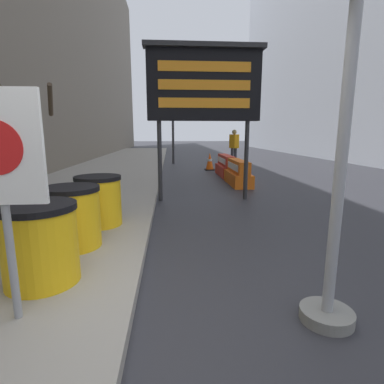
{
  "coord_description": "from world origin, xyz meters",
  "views": [
    {
      "loc": [
        0.33,
        -2.32,
        1.56
      ],
      "look_at": [
        0.84,
        4.58,
        0.2
      ],
      "focal_mm": 28.0,
      "sensor_mm": 36.0,
      "label": 1
    }
  ],
  "objects_px": {
    "jersey_barrier_red_striped": "(226,167)",
    "traffic_light_near_curb": "(173,108)",
    "barrel_drum_back": "(99,200)",
    "traffic_cone_mid": "(224,161)",
    "jersey_barrier_orange_far": "(238,174)",
    "traffic_cone_near": "(226,162)",
    "barrel_drum_foreground": "(40,244)",
    "barrel_drum_middle": "(72,217)",
    "traffic_cone_far": "(210,161)",
    "message_board": "(204,85)",
    "pedestrian_worker": "(234,144)"
  },
  "relations": [
    {
      "from": "barrel_drum_foreground",
      "to": "pedestrian_worker",
      "type": "xyz_separation_m",
      "value": [
        4.44,
        12.02,
        0.51
      ]
    },
    {
      "from": "jersey_barrier_red_striped",
      "to": "traffic_cone_far",
      "type": "xyz_separation_m",
      "value": [
        -0.38,
        1.77,
        0.03
      ]
    },
    {
      "from": "barrel_drum_middle",
      "to": "barrel_drum_back",
      "type": "xyz_separation_m",
      "value": [
        0.12,
        0.94,
        0.0
      ]
    },
    {
      "from": "barrel_drum_foreground",
      "to": "message_board",
      "type": "distance_m",
      "value": 5.05
    },
    {
      "from": "traffic_cone_far",
      "to": "message_board",
      "type": "bearing_deg",
      "value": -99.0
    },
    {
      "from": "barrel_drum_back",
      "to": "message_board",
      "type": "xyz_separation_m",
      "value": [
        1.91,
        2.25,
        2.09
      ]
    },
    {
      "from": "traffic_cone_mid",
      "to": "jersey_barrier_red_striped",
      "type": "bearing_deg",
      "value": -98.43
    },
    {
      "from": "barrel_drum_foreground",
      "to": "jersey_barrier_orange_far",
      "type": "bearing_deg",
      "value": 61.69
    },
    {
      "from": "jersey_barrier_orange_far",
      "to": "jersey_barrier_red_striped",
      "type": "bearing_deg",
      "value": 90.0
    },
    {
      "from": "jersey_barrier_orange_far",
      "to": "traffic_cone_far",
      "type": "relative_size",
      "value": 2.34
    },
    {
      "from": "jersey_barrier_red_striped",
      "to": "barrel_drum_middle",
      "type": "bearing_deg",
      "value": -114.57
    },
    {
      "from": "traffic_cone_mid",
      "to": "traffic_light_near_curb",
      "type": "bearing_deg",
      "value": 137.26
    },
    {
      "from": "barrel_drum_foreground",
      "to": "traffic_cone_far",
      "type": "bearing_deg",
      "value": 73.5
    },
    {
      "from": "message_board",
      "to": "jersey_barrier_orange_far",
      "type": "bearing_deg",
      "value": 57.85
    },
    {
      "from": "traffic_cone_far",
      "to": "traffic_light_near_curb",
      "type": "xyz_separation_m",
      "value": [
        -1.54,
        2.75,
        2.46
      ]
    },
    {
      "from": "barrel_drum_foreground",
      "to": "jersey_barrier_orange_far",
      "type": "relative_size",
      "value": 0.44
    },
    {
      "from": "barrel_drum_middle",
      "to": "barrel_drum_back",
      "type": "height_order",
      "value": "same"
    },
    {
      "from": "barrel_drum_back",
      "to": "traffic_cone_near",
      "type": "relative_size",
      "value": 1.13
    },
    {
      "from": "barrel_drum_middle",
      "to": "jersey_barrier_red_striped",
      "type": "height_order",
      "value": "barrel_drum_middle"
    },
    {
      "from": "traffic_cone_mid",
      "to": "traffic_light_near_curb",
      "type": "height_order",
      "value": "traffic_light_near_curb"
    },
    {
      "from": "barrel_drum_middle",
      "to": "pedestrian_worker",
      "type": "distance_m",
      "value": 11.95
    },
    {
      "from": "jersey_barrier_orange_far",
      "to": "barrel_drum_foreground",
      "type": "bearing_deg",
      "value": -118.31
    },
    {
      "from": "message_board",
      "to": "pedestrian_worker",
      "type": "distance_m",
      "value": 8.41
    },
    {
      "from": "barrel_drum_middle",
      "to": "traffic_cone_near",
      "type": "bearing_deg",
      "value": 68.15
    },
    {
      "from": "traffic_cone_mid",
      "to": "traffic_light_near_curb",
      "type": "xyz_separation_m",
      "value": [
        -2.27,
        2.1,
        2.49
      ]
    },
    {
      "from": "barrel_drum_foreground",
      "to": "jersey_barrier_red_striped",
      "type": "bearing_deg",
      "value": 67.91
    },
    {
      "from": "pedestrian_worker",
      "to": "traffic_cone_far",
      "type": "bearing_deg",
      "value": -59.6
    },
    {
      "from": "jersey_barrier_orange_far",
      "to": "traffic_cone_near",
      "type": "xyz_separation_m",
      "value": [
        0.38,
        4.0,
        0.01
      ]
    },
    {
      "from": "traffic_cone_far",
      "to": "traffic_light_near_curb",
      "type": "height_order",
      "value": "traffic_light_near_curb"
    },
    {
      "from": "jersey_barrier_red_striped",
      "to": "traffic_light_near_curb",
      "type": "distance_m",
      "value": 5.51
    },
    {
      "from": "jersey_barrier_red_striped",
      "to": "traffic_cone_near",
      "type": "bearing_deg",
      "value": 79.09
    },
    {
      "from": "traffic_light_near_curb",
      "to": "jersey_barrier_orange_far",
      "type": "bearing_deg",
      "value": -73.73
    },
    {
      "from": "jersey_barrier_orange_far",
      "to": "pedestrian_worker",
      "type": "relative_size",
      "value": 1.01
    },
    {
      "from": "barrel_drum_middle",
      "to": "message_board",
      "type": "height_order",
      "value": "message_board"
    },
    {
      "from": "barrel_drum_back",
      "to": "traffic_light_near_curb",
      "type": "distance_m",
      "value": 11.21
    },
    {
      "from": "message_board",
      "to": "barrel_drum_back",
      "type": "bearing_deg",
      "value": -130.31
    },
    {
      "from": "jersey_barrier_orange_far",
      "to": "traffic_light_near_curb",
      "type": "relative_size",
      "value": 0.45
    },
    {
      "from": "barrel_drum_foreground",
      "to": "traffic_light_near_curb",
      "type": "distance_m",
      "value": 13.05
    },
    {
      "from": "barrel_drum_back",
      "to": "barrel_drum_middle",
      "type": "bearing_deg",
      "value": -97.29
    },
    {
      "from": "jersey_barrier_orange_far",
      "to": "traffic_cone_far",
      "type": "xyz_separation_m",
      "value": [
        -0.38,
        3.8,
        0.04
      ]
    },
    {
      "from": "message_board",
      "to": "pedestrian_worker",
      "type": "xyz_separation_m",
      "value": [
        2.41,
        7.9,
        -1.58
      ]
    },
    {
      "from": "barrel_drum_back",
      "to": "traffic_cone_mid",
      "type": "xyz_separation_m",
      "value": [
        3.58,
        8.79,
        -0.18
      ]
    },
    {
      "from": "barrel_drum_back",
      "to": "traffic_cone_near",
      "type": "height_order",
      "value": "barrel_drum_back"
    },
    {
      "from": "traffic_cone_near",
      "to": "barrel_drum_foreground",
      "type": "bearing_deg",
      "value": -110.04
    },
    {
      "from": "jersey_barrier_red_striped",
      "to": "traffic_cone_near",
      "type": "xyz_separation_m",
      "value": [
        0.38,
        1.97,
        0.0
      ]
    },
    {
      "from": "barrel_drum_foreground",
      "to": "barrel_drum_middle",
      "type": "xyz_separation_m",
      "value": [
        0.01,
        0.94,
        0.0
      ]
    },
    {
      "from": "jersey_barrier_red_striped",
      "to": "traffic_cone_mid",
      "type": "relative_size",
      "value": 2.68
    },
    {
      "from": "barrel_drum_foreground",
      "to": "barrel_drum_back",
      "type": "xyz_separation_m",
      "value": [
        0.13,
        1.87,
        0.0
      ]
    },
    {
      "from": "traffic_cone_far",
      "to": "jersey_barrier_red_striped",
      "type": "bearing_deg",
      "value": -78.0
    },
    {
      "from": "barrel_drum_middle",
      "to": "traffic_light_near_curb",
      "type": "xyz_separation_m",
      "value": [
        1.42,
        11.83,
        2.31
      ]
    }
  ]
}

